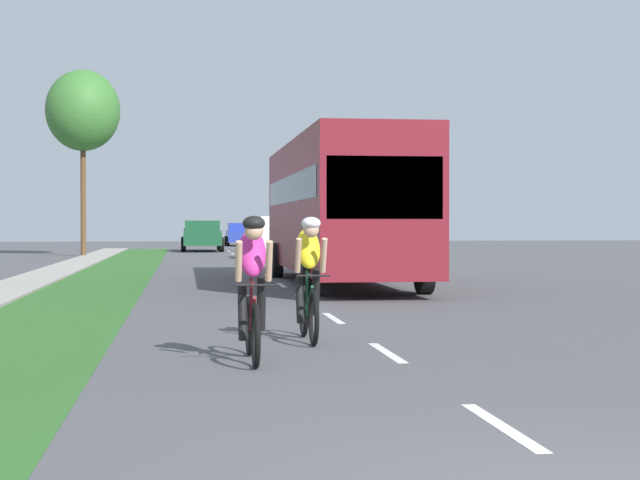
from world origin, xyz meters
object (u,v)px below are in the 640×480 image
object	(u,v)px
sedan_blue	(240,234)
street_tree_far	(83,111)
pickup_dark_green	(202,236)
cyclist_trailing	(309,278)
bus_maroon	(339,204)
suv_white	(279,236)
cyclist_lead	(253,287)

from	to	relation	value
sedan_blue	street_tree_far	xyz separation A→B (m)	(-8.21, -20.69, 5.80)
pickup_dark_green	cyclist_trailing	bearing A→B (deg)	-89.11
pickup_dark_green	street_tree_far	world-z (taller)	street_tree_far
bus_maroon	pickup_dark_green	distance (m)	30.07
suv_white	street_tree_far	xyz separation A→B (m)	(-8.49, 4.57, 5.62)
cyclist_lead	pickup_dark_green	distance (m)	43.71
suv_white	street_tree_far	world-z (taller)	street_tree_far
cyclist_lead	suv_white	world-z (taller)	suv_white
cyclist_trailing	pickup_dark_green	bearing A→B (deg)	90.89
suv_white	street_tree_far	distance (m)	11.16
pickup_dark_green	sedan_blue	xyz separation A→B (m)	(2.74, 13.07, -0.06)
bus_maroon	street_tree_far	distance (m)	24.23
street_tree_far	cyclist_lead	bearing A→B (deg)	-81.67
bus_maroon	cyclist_trailing	bearing A→B (deg)	-100.47
bus_maroon	suv_white	distance (m)	17.74
sedan_blue	cyclist_trailing	bearing A→B (deg)	-92.18
cyclist_lead	cyclist_trailing	xyz separation A→B (m)	(0.83, 1.81, 0.00)
sedan_blue	street_tree_far	bearing A→B (deg)	-111.63
cyclist_lead	suv_white	xyz separation A→B (m)	(3.20, 31.51, 0.14)
cyclist_lead	suv_white	bearing A→B (deg)	84.19
bus_maroon	suv_white	world-z (taller)	bus_maroon
cyclist_lead	street_tree_far	world-z (taller)	street_tree_far
bus_maroon	suv_white	bearing A→B (deg)	89.50
suv_white	pickup_dark_green	distance (m)	12.57
cyclist_lead	sedan_blue	xyz separation A→B (m)	(2.92, 56.78, -0.04)
cyclist_trailing	bus_maroon	xyz separation A→B (m)	(2.22, 11.99, 1.17)
cyclist_lead	bus_maroon	distance (m)	14.18
cyclist_trailing	pickup_dark_green	world-z (taller)	pickup_dark_green
cyclist_trailing	bus_maroon	bearing A→B (deg)	79.53
cyclist_trailing	sedan_blue	size ratio (longest dim) A/B	0.40
cyclist_lead	cyclist_trailing	distance (m)	1.99
cyclist_trailing	sedan_blue	world-z (taller)	cyclist_trailing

